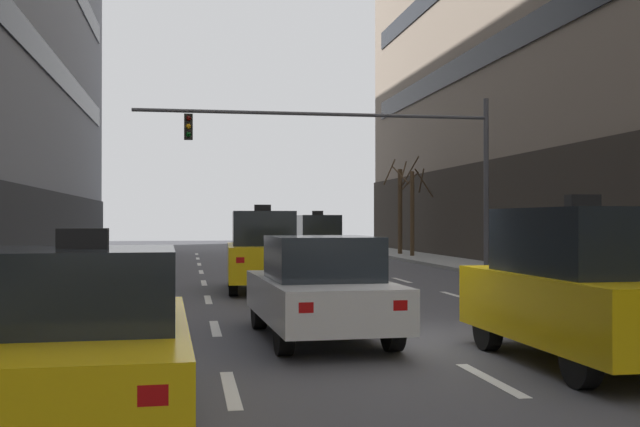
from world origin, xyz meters
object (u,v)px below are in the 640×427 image
Objects in this scene: car_driving_0 at (320,289)px; taxi_driving_4 at (318,241)px; traffic_signal_0 at (374,148)px; street_tree_1 at (412,208)px; taxi_driving_2 at (583,287)px; taxi_driving_3 at (263,251)px; street_tree_0 at (400,208)px; taxi_driving_1 at (84,340)px.

taxi_driving_4 reaches higher than car_driving_0.
street_tree_1 is (4.80, 11.56, -1.87)m from traffic_signal_0.
taxi_driving_4 is 6.92m from traffic_signal_0.
taxi_driving_4 reaches higher than taxi_driving_2.
taxi_driving_4 is (3.19, 19.23, 0.24)m from car_driving_0.
taxi_driving_2 is at bearing -93.67° from traffic_signal_0.
taxi_driving_3 is at bearing -107.40° from taxi_driving_4.
taxi_driving_4 is (3.30, 10.52, -0.02)m from taxi_driving_3.
traffic_signal_0 is 14.78m from street_tree_0.
taxi_driving_3 is 7.00m from traffic_signal_0.
taxi_driving_4 is at bearing -135.84° from street_tree_1.
car_driving_0 is at bearing -107.29° from traffic_signal_0.
taxi_driving_3 is 0.95× the size of street_tree_1.
taxi_driving_3 is 11.03m from taxi_driving_4.
car_driving_0 is at bearing -99.43° from taxi_driving_4.
traffic_signal_0 is (4.12, 13.22, 3.55)m from car_driving_0.
taxi_driving_2 is at bearing -90.26° from taxi_driving_4.
taxi_driving_4 is at bearing 98.74° from traffic_signal_0.
taxi_driving_4 is 0.86× the size of street_tree_0.
car_driving_0 is at bearing 138.56° from taxi_driving_2.
taxi_driving_2 is at bearing -101.95° from street_tree_1.
taxi_driving_1 is at bearing -121.90° from car_driving_0.
taxi_driving_2 is 0.92× the size of street_tree_1.
street_tree_1 is at bearing 67.45° from traffic_signal_0.
car_driving_0 is 26.39m from street_tree_1.
taxi_driving_3 is 0.37× the size of traffic_signal_0.
street_tree_0 reaches higher than taxi_driving_3.
taxi_driving_3 is 18.49m from street_tree_1.
car_driving_0 is 0.37× the size of traffic_signal_0.
taxi_driving_2 is 21.96m from taxi_driving_4.
taxi_driving_3 is at bearing 90.68° from car_driving_0.
car_driving_0 is 1.00× the size of taxi_driving_1.
street_tree_0 is 1.08× the size of street_tree_1.
street_tree_0 is (5.85, 29.81, 1.52)m from taxi_driving_2.
taxi_driving_3 is at bearing 77.77° from taxi_driving_1.
taxi_driving_2 is 16.33m from traffic_signal_0.
traffic_signal_0 is at bearing -112.55° from street_tree_1.
taxi_driving_1 is 32.06m from street_tree_1.
taxi_driving_4 is 0.36× the size of traffic_signal_0.
taxi_driving_4 is (6.25, 24.13, 0.23)m from taxi_driving_1.
traffic_signal_0 is 2.55× the size of street_tree_1.
taxi_driving_2 is at bearing -101.11° from street_tree_0.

